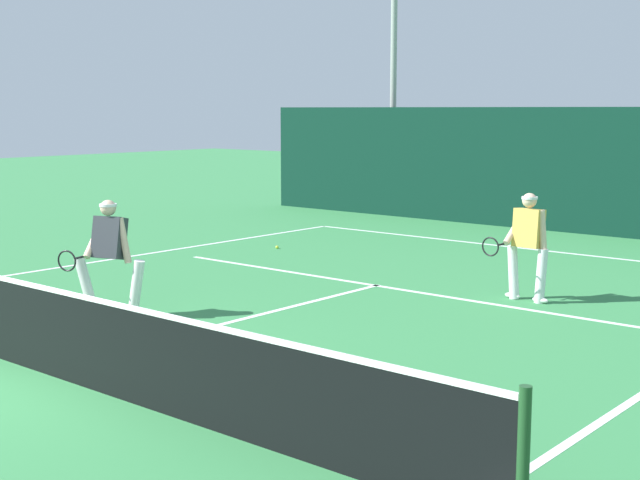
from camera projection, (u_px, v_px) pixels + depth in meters
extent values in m
plane|color=#347F45|center=(37.00, 371.00, 9.91)|extent=(80.00, 80.00, 0.00)
cube|color=white|center=(524.00, 248.00, 18.61)|extent=(10.95, 0.10, 0.01)
cube|color=white|center=(376.00, 285.00, 14.68)|extent=(8.93, 0.10, 0.01)
cube|color=white|center=(241.00, 319.00, 12.32)|extent=(0.10, 6.40, 0.01)
cylinder|color=#1E4723|center=(523.00, 461.00, 6.03)|extent=(0.09, 0.09, 1.06)
cube|color=black|center=(35.00, 330.00, 9.84)|extent=(11.81, 0.02, 0.95)
cube|color=white|center=(33.00, 286.00, 9.76)|extent=(11.81, 0.03, 0.05)
cylinder|color=silver|center=(136.00, 289.00, 12.33)|extent=(0.33, 0.24, 0.84)
cylinder|color=silver|center=(86.00, 285.00, 12.60)|extent=(0.39, 0.26, 0.84)
ellipsoid|color=white|center=(137.00, 315.00, 12.38)|extent=(0.28, 0.19, 0.09)
ellipsoid|color=white|center=(87.00, 311.00, 12.65)|extent=(0.28, 0.19, 0.09)
cube|color=#2D3338|center=(109.00, 238.00, 12.36)|extent=(0.52, 0.48, 0.62)
cylinder|color=beige|center=(124.00, 240.00, 12.28)|extent=(0.23, 0.17, 0.64)
cylinder|color=beige|center=(95.00, 239.00, 12.44)|extent=(0.27, 0.51, 0.53)
sphere|color=beige|center=(108.00, 208.00, 12.30)|extent=(0.22, 0.22, 0.22)
cylinder|color=white|center=(108.00, 205.00, 12.29)|extent=(0.31, 0.31, 0.04)
cylinder|color=black|center=(82.00, 257.00, 12.26)|extent=(0.12, 0.25, 0.03)
torus|color=black|center=(67.00, 261.00, 11.95)|extent=(0.28, 0.12, 0.29)
cylinder|color=silver|center=(541.00, 276.00, 13.31)|extent=(0.20, 0.16, 0.84)
cylinder|color=silver|center=(513.00, 272.00, 13.64)|extent=(0.22, 0.16, 0.84)
ellipsoid|color=white|center=(540.00, 300.00, 13.37)|extent=(0.27, 0.12, 0.09)
ellipsoid|color=white|center=(512.00, 296.00, 13.69)|extent=(0.27, 0.12, 0.09)
cube|color=#E5B24C|center=(529.00, 228.00, 13.37)|extent=(0.44, 0.29, 0.60)
cylinder|color=beige|center=(543.00, 231.00, 13.21)|extent=(0.16, 0.11, 0.64)
cylinder|color=beige|center=(515.00, 228.00, 13.54)|extent=(0.13, 0.55, 0.49)
sphere|color=beige|center=(530.00, 200.00, 13.31)|extent=(0.22, 0.22, 0.22)
cylinder|color=white|center=(530.00, 198.00, 13.30)|extent=(0.25, 0.25, 0.04)
cylinder|color=black|center=(503.00, 244.00, 13.42)|extent=(0.05, 0.26, 0.03)
torus|color=black|center=(490.00, 247.00, 13.18)|extent=(0.29, 0.04, 0.29)
sphere|color=#D1E033|center=(158.00, 344.00, 10.89)|extent=(0.07, 0.07, 0.07)
sphere|color=#D1E033|center=(277.00, 247.00, 18.56)|extent=(0.07, 0.07, 0.07)
cube|color=black|center=(585.00, 171.00, 20.59)|extent=(19.13, 0.12, 2.95)
cylinder|color=#9EA39E|center=(393.00, 76.00, 24.92)|extent=(0.18, 0.18, 7.62)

